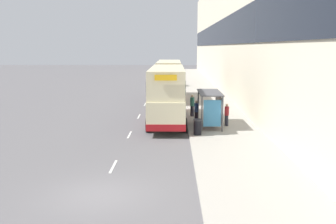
# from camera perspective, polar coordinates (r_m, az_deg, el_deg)

# --- Properties ---
(ground_plane) EXTENTS (220.00, 220.00, 0.00)m
(ground_plane) POSITION_cam_1_polar(r_m,az_deg,el_deg) (15.52, -10.53, -12.40)
(ground_plane) COLOR #5B595B
(pavement) EXTENTS (5.00, 93.00, 0.14)m
(pavement) POSITION_cam_1_polar(r_m,az_deg,el_deg) (52.99, 4.72, 3.58)
(pavement) COLOR #A39E93
(pavement) RESTS_ON ground_plane
(terrace_facade) EXTENTS (3.10, 93.00, 17.09)m
(terrace_facade) POSITION_cam_1_polar(r_m,az_deg,el_deg) (53.16, 9.26, 12.65)
(terrace_facade) COLOR beige
(terrace_facade) RESTS_ON ground_plane
(lane_mark_0) EXTENTS (0.12, 2.00, 0.01)m
(lane_mark_0) POSITION_cam_1_polar(r_m,az_deg,el_deg) (18.89, -8.34, -8.22)
(lane_mark_0) COLOR silver
(lane_mark_0) RESTS_ON ground_plane
(lane_mark_1) EXTENTS (0.12, 2.00, 0.01)m
(lane_mark_1) POSITION_cam_1_polar(r_m,az_deg,el_deg) (25.38, -5.89, -3.47)
(lane_mark_1) COLOR silver
(lane_mark_1) RESTS_ON ground_plane
(lane_mark_2) EXTENTS (0.12, 2.00, 0.01)m
(lane_mark_2) POSITION_cam_1_polar(r_m,az_deg,el_deg) (32.00, -4.46, -0.66)
(lane_mark_2) COLOR silver
(lane_mark_2) RESTS_ON ground_plane
(lane_mark_3) EXTENTS (0.12, 2.00, 0.01)m
(lane_mark_3) POSITION_cam_1_polar(r_m,az_deg,el_deg) (38.69, -3.53, 1.18)
(lane_mark_3) COLOR silver
(lane_mark_3) RESTS_ON ground_plane
(lane_mark_4) EXTENTS (0.12, 2.00, 0.01)m
(lane_mark_4) POSITION_cam_1_polar(r_m,az_deg,el_deg) (45.41, -2.87, 2.48)
(lane_mark_4) COLOR silver
(lane_mark_4) RESTS_ON ground_plane
(lane_mark_5) EXTENTS (0.12, 2.00, 0.01)m
(lane_mark_5) POSITION_cam_1_polar(r_m,az_deg,el_deg) (52.15, -2.37, 3.44)
(lane_mark_5) COLOR silver
(lane_mark_5) RESTS_ON ground_plane
(lane_mark_6) EXTENTS (0.12, 2.00, 0.01)m
(lane_mark_6) POSITION_cam_1_polar(r_m,az_deg,el_deg) (58.91, -2.00, 4.18)
(lane_mark_6) COLOR silver
(lane_mark_6) RESTS_ON ground_plane
(bus_shelter) EXTENTS (1.60, 4.20, 2.48)m
(bus_shelter) POSITION_cam_1_polar(r_m,az_deg,el_deg) (27.13, 6.79, 1.40)
(bus_shelter) COLOR #4C4C51
(bus_shelter) RESTS_ON ground_plane
(double_decker_bus_near) EXTENTS (2.85, 10.57, 4.30)m
(double_decker_bus_near) POSITION_cam_1_polar(r_m,az_deg,el_deg) (28.88, -0.12, 2.80)
(double_decker_bus_near) COLOR beige
(double_decker_bus_near) RESTS_ON ground_plane
(double_decker_bus_ahead) EXTENTS (2.85, 10.76, 4.30)m
(double_decker_bus_ahead) POSITION_cam_1_polar(r_m,az_deg,el_deg) (41.68, 0.15, 4.98)
(double_decker_bus_ahead) COLOR beige
(double_decker_bus_ahead) RESTS_ON ground_plane
(car_0) EXTENTS (1.91, 4.00, 1.66)m
(car_0) POSITION_cam_1_polar(r_m,az_deg,el_deg) (65.19, 0.54, 5.46)
(car_0) COLOR black
(car_0) RESTS_ON ground_plane
(car_1) EXTENTS (2.02, 4.13, 1.82)m
(car_1) POSITION_cam_1_polar(r_m,az_deg,el_deg) (55.81, 0.86, 4.78)
(car_1) COLOR black
(car_1) RESTS_ON ground_plane
(pedestrian_at_shelter) EXTENTS (0.36, 0.36, 1.82)m
(pedestrian_at_shelter) POSITION_cam_1_polar(r_m,az_deg,el_deg) (31.15, 3.71, 1.04)
(pedestrian_at_shelter) COLOR #23232D
(pedestrian_at_shelter) RESTS_ON ground_plane
(pedestrian_1) EXTENTS (0.33, 0.33, 1.68)m
(pedestrian_1) POSITION_cam_1_polar(r_m,az_deg,el_deg) (28.69, 4.34, 0.13)
(pedestrian_1) COLOR #23232D
(pedestrian_1) RESTS_ON ground_plane
(pedestrian_2) EXTENTS (0.32, 0.32, 1.64)m
(pedestrian_2) POSITION_cam_1_polar(r_m,az_deg,el_deg) (27.65, 8.93, -0.38)
(pedestrian_2) COLOR #23232D
(pedestrian_2) RESTS_ON ground_plane
(litter_bin) EXTENTS (0.55, 0.55, 1.05)m
(litter_bin) POSITION_cam_1_polar(r_m,az_deg,el_deg) (24.63, 4.52, -2.27)
(litter_bin) COLOR black
(litter_bin) RESTS_ON ground_plane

